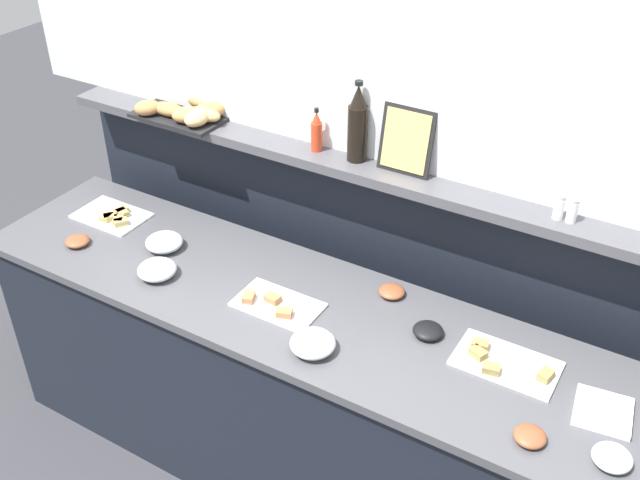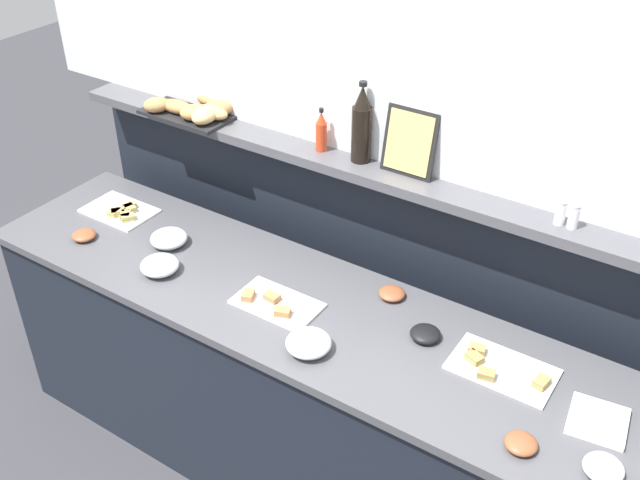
% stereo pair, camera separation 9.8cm
% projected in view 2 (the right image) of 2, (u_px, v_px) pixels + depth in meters
% --- Properties ---
extents(ground_plane, '(12.00, 12.00, 0.00)m').
position_uv_depth(ground_plane, '(378.00, 392.00, 3.62)').
color(ground_plane, '#38383D').
extents(buffet_counter, '(2.80, 0.65, 0.93)m').
position_uv_depth(buffet_counter, '(309.00, 399.00, 2.94)').
color(buffet_counter, black).
rests_on(buffet_counter, ground_plane).
extents(back_ledge_unit, '(2.89, 0.22, 1.32)m').
position_uv_depth(back_ledge_unit, '(374.00, 290.00, 3.17)').
color(back_ledge_unit, black).
rests_on(back_ledge_unit, ground_plane).
extents(sandwich_platter_front, '(0.31, 0.21, 0.04)m').
position_uv_depth(sandwich_platter_front, '(121.00, 211.00, 3.22)').
color(sandwich_platter_front, white).
rests_on(sandwich_platter_front, buffet_counter).
extents(sandwich_platter_side, '(0.32, 0.19, 0.04)m').
position_uv_depth(sandwich_platter_side, '(275.00, 303.00, 2.70)').
color(sandwich_platter_side, silver).
rests_on(sandwich_platter_side, buffet_counter).
extents(sandwich_platter_rear, '(0.34, 0.20, 0.04)m').
position_uv_depth(sandwich_platter_rear, '(500.00, 368.00, 2.41)').
color(sandwich_platter_rear, white).
rests_on(sandwich_platter_rear, buffet_counter).
extents(glass_bowl_large, '(0.15, 0.15, 0.06)m').
position_uv_depth(glass_bowl_large, '(160.00, 266.00, 2.86)').
color(glass_bowl_large, silver).
rests_on(glass_bowl_large, buffet_counter).
extents(glass_bowl_medium, '(0.16, 0.16, 0.06)m').
position_uv_depth(glass_bowl_medium, '(309.00, 344.00, 2.48)').
color(glass_bowl_medium, silver).
rests_on(glass_bowl_medium, buffet_counter).
extents(glass_bowl_small, '(0.11, 0.11, 0.05)m').
position_uv_depth(glass_bowl_small, '(603.00, 468.00, 2.06)').
color(glass_bowl_small, silver).
rests_on(glass_bowl_small, buffet_counter).
extents(glass_bowl_extra, '(0.15, 0.15, 0.06)m').
position_uv_depth(glass_bowl_extra, '(169.00, 239.00, 3.01)').
color(glass_bowl_extra, silver).
rests_on(glass_bowl_extra, buffet_counter).
extents(condiment_bowl_cream, '(0.10, 0.10, 0.03)m').
position_uv_depth(condiment_bowl_cream, '(521.00, 443.00, 2.14)').
color(condiment_bowl_cream, brown).
rests_on(condiment_bowl_cream, buffet_counter).
extents(condiment_bowl_teal, '(0.10, 0.10, 0.03)m').
position_uv_depth(condiment_bowl_teal, '(392.00, 293.00, 2.73)').
color(condiment_bowl_teal, brown).
rests_on(condiment_bowl_teal, buffet_counter).
extents(condiment_bowl_dark, '(0.10, 0.10, 0.03)m').
position_uv_depth(condiment_bowl_dark, '(84.00, 235.00, 3.06)').
color(condiment_bowl_dark, brown).
rests_on(condiment_bowl_dark, buffet_counter).
extents(condiment_bowl_red, '(0.11, 0.11, 0.04)m').
position_uv_depth(condiment_bowl_red, '(425.00, 334.00, 2.54)').
color(condiment_bowl_red, black).
rests_on(condiment_bowl_red, buffet_counter).
extents(napkin_stack, '(0.19, 0.19, 0.02)m').
position_uv_depth(napkin_stack, '(598.00, 421.00, 2.22)').
color(napkin_stack, white).
rests_on(napkin_stack, buffet_counter).
extents(wine_bottle_dark, '(0.08, 0.08, 0.32)m').
position_uv_depth(wine_bottle_dark, '(362.00, 126.00, 2.73)').
color(wine_bottle_dark, black).
rests_on(wine_bottle_dark, back_ledge_unit).
extents(hot_sauce_bottle, '(0.04, 0.04, 0.18)m').
position_uv_depth(hot_sauce_bottle, '(321.00, 132.00, 2.84)').
color(hot_sauce_bottle, red).
rests_on(hot_sauce_bottle, back_ledge_unit).
extents(salt_shaker, '(0.03, 0.03, 0.09)m').
position_uv_depth(salt_shaker, '(561.00, 213.00, 2.41)').
color(salt_shaker, white).
rests_on(salt_shaker, back_ledge_unit).
extents(pepper_shaker, '(0.03, 0.03, 0.09)m').
position_uv_depth(pepper_shaker, '(574.00, 217.00, 2.39)').
color(pepper_shaker, white).
rests_on(pepper_shaker, back_ledge_unit).
extents(bread_basket, '(0.41, 0.30, 0.08)m').
position_uv_depth(bread_basket, '(200.00, 109.00, 3.12)').
color(bread_basket, black).
rests_on(bread_basket, back_ledge_unit).
extents(framed_picture, '(0.20, 0.06, 0.25)m').
position_uv_depth(framed_picture, '(410.00, 142.00, 2.66)').
color(framed_picture, black).
rests_on(framed_picture, back_ledge_unit).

